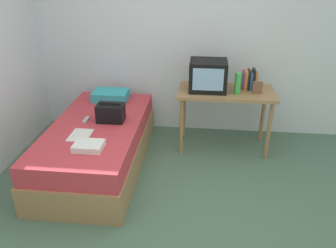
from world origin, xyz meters
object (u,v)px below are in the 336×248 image
Objects in this scene: handbag at (111,113)px; remote_silver at (86,120)px; folded_towel at (89,146)px; remote_dark at (90,144)px; bed at (98,145)px; pillow at (111,95)px; magazine at (80,135)px; desk at (226,98)px; water_bottle at (238,83)px; tv at (208,75)px; picture_frame at (257,88)px; book_row at (249,80)px.

remote_silver is at bearing -175.26° from handbag.
remote_dark is at bearing 99.83° from folded_towel.
bed is 0.80m from pillow.
magazine is 0.37m from remote_silver.
desk is 1.79m from folded_towel.
handbag is (-1.42, -0.43, -0.25)m from water_bottle.
tv is 1.66m from folded_towel.
picture_frame is at bearing 32.52° from folded_towel.
magazine is (-1.88, -0.83, -0.30)m from picture_frame.
remote_silver is (-1.94, -0.47, -0.29)m from picture_frame.
book_row is 2.09m from folded_towel.
folded_towel is at bearing -84.62° from pillow.
handbag is 1.92× the size of remote_dark.
picture_frame is at bearing 15.04° from handbag.
remote_dark is at bearing -146.02° from water_bottle.
book_row reaches higher than picture_frame.
water_bottle is 1.02× the size of book_row.
pillow is 1.29m from folded_towel.
tv reaches higher than bed.
desk reaches higher than folded_towel.
bed is at bearing 75.85° from magazine.
water_bottle is at bearing -128.72° from book_row.
tv is 1.64m from magazine.
folded_towel is at bearing -139.11° from desk.
folded_towel reaches higher than remote_dark.
bed is at bearing -150.50° from handbag.
handbag is (0.17, -0.64, 0.04)m from pillow.
pillow is at bearing 95.13° from remote_dark.
pillow is at bearing 91.52° from bed.
remote_silver is (-0.29, -0.02, -0.09)m from handbag.
picture_frame reaches higher than remote_silver.
handbag is at bearing 85.43° from folded_towel.
pillow is (-0.02, 0.73, 0.33)m from bed.
magazine reaches higher than bed.
picture_frame is 2.04m from folded_towel.
pillow is (-1.48, 0.11, -0.07)m from desk.
handbag reaches higher than folded_towel.
book_row is at bearing 29.09° from magazine.
handbag is 1.03× the size of magazine.
water_bottle is 0.25m from book_row.
picture_frame is 0.34× the size of pillow.
handbag is (-1.66, -0.44, -0.20)m from picture_frame.
tv reaches higher than magazine.
pillow is (-1.75, 0.02, -0.28)m from book_row.
remote_silver is (-0.06, 0.36, 0.01)m from magazine.
magazine is at bearing -149.17° from desk.
picture_frame is 2.02m from remote_dark.
bed is at bearing 100.35° from folded_towel.
magazine is at bearing -150.91° from book_row.
remote_silver is (-1.59, -0.55, -0.12)m from desk.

